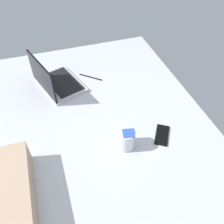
% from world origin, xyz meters
% --- Properties ---
extents(bed_mattress, '(1.80, 1.40, 0.18)m').
position_xyz_m(bed_mattress, '(0.00, 0.00, 0.09)').
color(bed_mattress, '#B7BCC6').
rests_on(bed_mattress, ground).
extents(laptop, '(0.39, 0.32, 0.23)m').
position_xyz_m(laptop, '(0.45, 0.10, 0.22)').
color(laptop, '#B7BABC').
rests_on(laptop, bed_mattress).
extents(snack_cup, '(0.09, 0.09, 0.13)m').
position_xyz_m(snack_cup, '(-0.14, -0.17, 0.24)').
color(snack_cup, silver).
rests_on(snack_cup, bed_mattress).
extents(cell_phone, '(0.15, 0.13, 0.01)m').
position_xyz_m(cell_phone, '(-0.14, -0.38, 0.18)').
color(cell_phone, black).
rests_on(cell_phone, bed_mattress).
extents(charger_cable, '(0.12, 0.13, 0.01)m').
position_xyz_m(charger_cable, '(0.48, -0.14, 0.18)').
color(charger_cable, black).
rests_on(charger_cable, bed_mattress).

